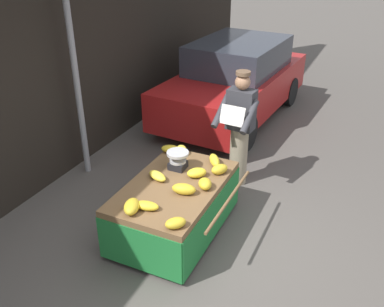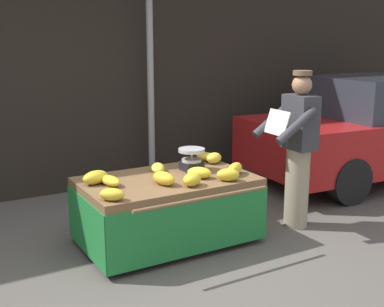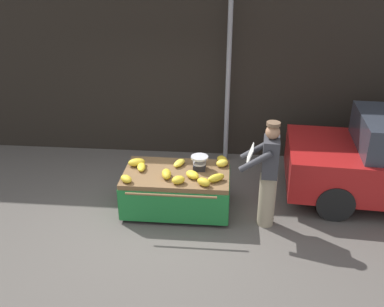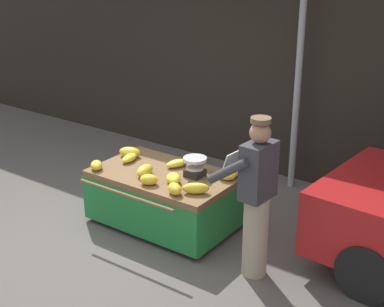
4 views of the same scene
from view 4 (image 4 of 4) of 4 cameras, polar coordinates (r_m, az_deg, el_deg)
ground_plane at (r=6.64m, az=-7.42°, el=-8.56°), size 60.00×60.00×0.00m
back_wall at (r=8.18m, az=5.98°, el=13.37°), size 16.00×0.24×4.36m
street_pole at (r=7.49m, az=11.00°, el=8.58°), size 0.09×0.09×3.38m
banana_cart at (r=6.66m, az=-2.90°, el=-3.43°), size 1.72×1.25×0.68m
weighing_scale at (r=6.44m, az=0.30°, el=-1.40°), size 0.28×0.28×0.23m
banana_bunch_0 at (r=6.95m, az=-6.49°, el=-0.45°), size 0.17×0.29×0.09m
banana_bunch_1 at (r=6.38m, az=3.68°, el=-2.23°), size 0.25×0.23×0.12m
banana_bunch_2 at (r=6.76m, az=-9.86°, el=-1.20°), size 0.26×0.26×0.11m
banana_bunch_3 at (r=7.09m, az=-6.47°, el=0.16°), size 0.32×0.25×0.13m
banana_bunch_4 at (r=6.02m, az=0.40°, el=-3.63°), size 0.31×0.27×0.13m
banana_bunch_5 at (r=6.29m, az=-1.94°, el=-2.60°), size 0.29×0.29×0.11m
banana_bunch_6 at (r=6.73m, az=-1.56°, el=-1.03°), size 0.24×0.32×0.09m
banana_bunch_7 at (r=6.26m, az=-4.49°, el=-2.70°), size 0.26×0.24×0.12m
banana_bunch_8 at (r=6.02m, az=-1.80°, el=-3.67°), size 0.26×0.24×0.12m
banana_bunch_9 at (r=6.51m, az=4.38°, el=-1.87°), size 0.22×0.29×0.09m
banana_bunch_10 at (r=6.50m, az=-4.92°, el=-1.76°), size 0.20×0.30×0.13m
vendor_person at (r=5.55m, az=6.63°, el=-4.55°), size 0.60×0.54×1.71m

